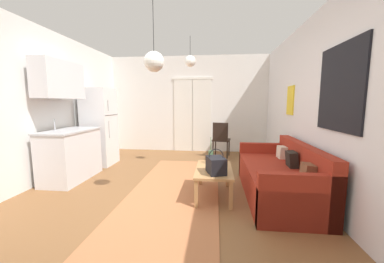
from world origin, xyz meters
name	(u,v)px	position (x,y,z in m)	size (l,w,h in m)	color
ground_plane	(160,203)	(0.00, 0.00, -0.05)	(4.97, 7.23, 0.10)	brown
wall_back	(189,105)	(0.00, 3.36, 1.33)	(4.57, 0.13, 2.68)	white
wall_right	(332,106)	(2.23, 0.00, 1.34)	(0.12, 6.83, 2.68)	silver
wall_left	(10,106)	(-2.23, 0.00, 1.34)	(0.12, 6.83, 2.68)	white
area_rug	(175,191)	(0.16, 0.29, 0.01)	(1.35, 3.58, 0.01)	#B26B42
couch	(281,178)	(1.76, 0.30, 0.27)	(0.88, 1.92, 0.79)	maroon
coffee_table	(214,172)	(0.76, 0.21, 0.36)	(0.53, 0.92, 0.42)	#B27F4C
bamboo_vase	(211,157)	(0.71, 0.48, 0.52)	(0.08, 0.08, 0.43)	#47704C
handbag	(216,165)	(0.79, 0.00, 0.53)	(0.30, 0.36, 0.34)	black
refrigerator	(100,127)	(-1.79, 1.69, 0.85)	(0.61, 0.63, 1.70)	white
kitchen_counter	(68,135)	(-1.83, 0.67, 0.80)	(0.59, 1.11, 2.09)	silver
accent_chair	(221,138)	(0.92, 2.62, 0.50)	(0.49, 0.47, 0.89)	black
pendant_lamp_near	(154,62)	(-0.01, -0.15, 1.90)	(0.26, 0.26, 0.91)	black
pendant_lamp_far	(190,61)	(0.26, 1.52, 2.20)	(0.22, 0.22, 0.59)	black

